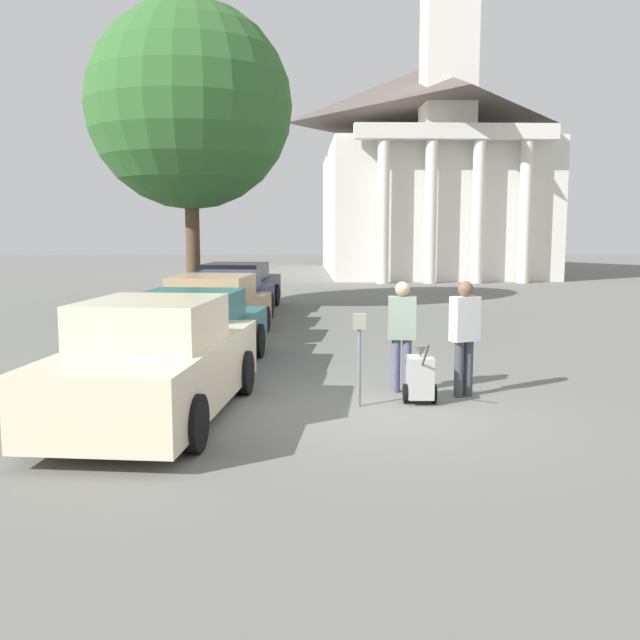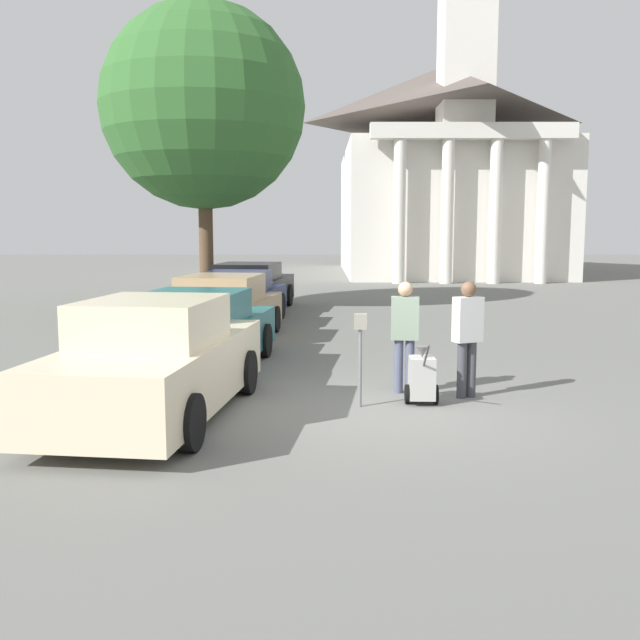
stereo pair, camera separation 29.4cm
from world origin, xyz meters
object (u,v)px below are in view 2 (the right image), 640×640
object	(u,v)px
parked_car_teal	(193,335)
church	(440,164)
equipment_cart	(419,377)
parked_car_cream	(154,363)
parked_car_black	(246,288)
parking_meter	(357,342)
person_supervisor	(464,332)
parked_car_tan	(220,311)
person_worker	(402,330)
parked_car_navy	(233,300)

from	to	relation	value
parked_car_teal	church	distance (m)	30.31
parked_car_teal	equipment_cart	bearing A→B (deg)	-24.77
parked_car_cream	parked_car_black	bearing A→B (deg)	97.12
parking_meter	person_supervisor	xyz separation A→B (m)	(1.63, 0.56, 0.07)
parked_car_tan	equipment_cart	world-z (taller)	parked_car_tan
parked_car_cream	person_worker	bearing A→B (deg)	29.17
parked_car_cream	church	xyz separation A→B (m)	(9.08, 31.37, 5.39)
parked_car_teal	church	bearing A→B (deg)	79.37
parked_car_navy	parking_meter	xyz separation A→B (m)	(2.75, -8.54, 0.26)
parked_car_teal	parked_car_tan	world-z (taller)	parked_car_tan
parked_car_tan	parked_car_navy	world-z (taller)	parked_car_tan
parked_car_teal	parked_car_tan	distance (m)	3.57
parked_car_cream	parked_car_tan	size ratio (longest dim) A/B	1.00
parked_car_black	church	distance (m)	21.71
parked_car_black	parking_meter	size ratio (longest dim) A/B	4.03
parked_car_cream	parked_car_navy	xyz separation A→B (m)	(-0.00, 9.09, -0.07)
parked_car_tan	parked_car_black	size ratio (longest dim) A/B	0.90
parked_car_cream	parked_car_tan	bearing A→B (deg)	97.12
parked_car_cream	parked_car_tan	world-z (taller)	parked_car_cream
parked_car_teal	equipment_cart	size ratio (longest dim) A/B	5.32
parked_car_navy	person_worker	world-z (taller)	person_worker
parked_car_navy	person_supervisor	xyz separation A→B (m)	(4.37, -7.98, 0.33)
parking_meter	church	bearing A→B (deg)	78.38
parked_car_tan	parked_car_navy	size ratio (longest dim) A/B	0.95
parked_car_black	parked_car_tan	bearing A→B (deg)	-82.89
parked_car_black	equipment_cart	size ratio (longest dim) A/B	5.39
church	parking_meter	bearing A→B (deg)	-101.62
parked_car_tan	parked_car_teal	bearing A→B (deg)	-82.89
person_worker	equipment_cart	distance (m)	0.93
parked_car_teal	parked_car_navy	size ratio (longest dim) A/B	1.04
equipment_cart	parked_car_tan	bearing A→B (deg)	123.54
parked_car_tan	parking_meter	distance (m)	6.61
parked_car_teal	parked_car_black	distance (m)	9.43
person_supervisor	parked_car_tan	bearing A→B (deg)	-73.42
person_supervisor	church	distance (m)	31.06
parking_meter	person_supervisor	distance (m)	1.72
parked_car_teal	parked_car_tan	xyz separation A→B (m)	(0.00, 3.57, 0.01)
parked_car_tan	person_supervisor	size ratio (longest dim) A/B	2.77
parked_car_black	person_worker	xyz separation A→B (m)	(3.47, -11.01, 0.28)
parked_car_tan	person_supervisor	distance (m)	6.99
parked_car_navy	equipment_cart	size ratio (longest dim) A/B	5.10
equipment_cart	parked_car_teal	bearing A→B (deg)	149.69
church	person_worker	bearing A→B (deg)	-100.61
parked_car_cream	person_worker	xyz separation A→B (m)	(3.47, 1.41, 0.24)
parked_car_cream	parked_car_teal	distance (m)	2.98
parking_meter	person_worker	distance (m)	1.13
equipment_cart	church	xyz separation A→B (m)	(5.44, 30.66, 5.75)
parked_car_tan	parking_meter	world-z (taller)	parked_car_tan
parked_car_teal	church	xyz separation A→B (m)	(9.08, 28.39, 5.47)
parked_car_black	equipment_cart	bearing A→B (deg)	-65.58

